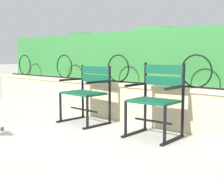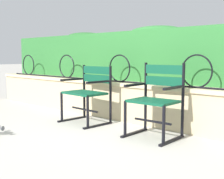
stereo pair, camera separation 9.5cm
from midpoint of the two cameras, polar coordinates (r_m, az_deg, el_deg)
name	(u,v)px [view 2 (the right image)]	position (r m, az deg, el deg)	size (l,w,h in m)	color
ground_plane	(107,133)	(3.83, -0.23, -8.33)	(60.00, 60.00, 0.00)	#BCB7AD
stone_wall	(145,103)	(4.37, 6.93, -2.59)	(7.40, 0.41, 0.58)	#C6B289
iron_arch_fence	(123,71)	(4.48, 2.79, 3.56)	(6.86, 0.02, 0.42)	black
hedge_row	(166,55)	(4.72, 10.85, 6.55)	(7.26, 0.65, 0.88)	#2D7033
park_chair_left	(88,91)	(4.38, -3.91, -0.33)	(0.66, 0.55, 0.84)	#0F4C33
park_chair_right	(156,98)	(3.64, 9.20, -1.66)	(0.59, 0.54, 0.89)	#0F4C33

